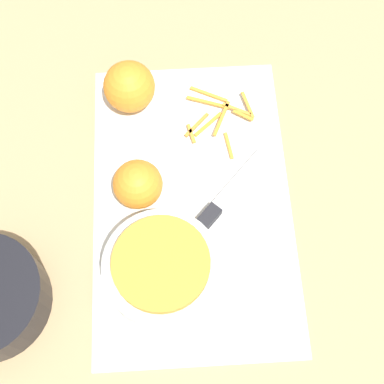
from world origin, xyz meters
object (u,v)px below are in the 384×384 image
Objects in this scene: orange_right at (138,184)px; orange_left at (129,87)px; bowl_speckled at (162,270)px; knife at (203,223)px.

orange_left is at bearing 3.37° from orange_right.
bowl_speckled is 0.13m from orange_right.
orange_left reaches higher than knife.
bowl_speckled is at bearing -172.18° from orange_left.
bowl_speckled reaches higher than knife.
orange_right is at bearing -176.63° from orange_left.
knife is at bearing -155.30° from orange_left.
orange_left is 0.16m from orange_right.
orange_right is at bearing 102.14° from knife.
knife is at bearing -120.68° from orange_right.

